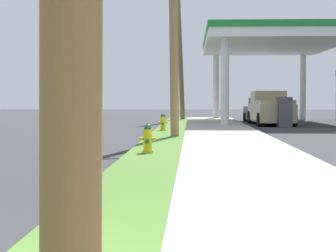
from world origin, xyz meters
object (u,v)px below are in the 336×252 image
fire_hydrant_second (148,140)px  utility_pole_background (180,51)px  truck_tan_at_forecourt (271,109)px  car_silver_by_near_pump (272,109)px  utility_pole_midground (173,14)px  fire_hydrant_third (163,123)px  car_black_by_far_pump (263,111)px  fire_hydrant_nearest (84,194)px

fire_hydrant_second → utility_pole_background: size_ratio=0.08×
utility_pole_background → truck_tan_at_forecourt: utility_pole_background is taller
fire_hydrant_second → car_silver_by_near_pump: car_silver_by_near_pump is taller
utility_pole_midground → car_silver_by_near_pump: utility_pole_midground is taller
fire_hydrant_third → utility_pole_background: 14.85m
utility_pole_midground → car_black_by_far_pump: size_ratio=1.92×
truck_tan_at_forecourt → car_silver_by_near_pump: bearing=81.8°
fire_hydrant_third → utility_pole_midground: bearing=-81.8°
fire_hydrant_third → fire_hydrant_nearest: bearing=-89.8°
car_black_by_far_pump → truck_tan_at_forecourt: 3.05m
fire_hydrant_second → car_black_by_far_pump: (5.63, 22.15, 0.28)m
utility_pole_background → truck_tan_at_forecourt: bearing=-46.9°
truck_tan_at_forecourt → utility_pole_midground: bearing=-112.7°
car_black_by_far_pump → car_silver_by_near_pump: bearing=77.9°
car_black_by_far_pump → fire_hydrant_nearest: bearing=-100.5°
utility_pole_background → truck_tan_at_forecourt: (5.36, -5.73, -3.86)m
fire_hydrant_third → utility_pole_midground: (0.58, -4.05, 4.18)m
utility_pole_midground → car_black_by_far_pump: utility_pole_midground is taller
car_silver_by_near_pump → truck_tan_at_forecourt: 10.14m
car_silver_by_near_pump → car_black_by_far_pump: size_ratio=1.00×
fire_hydrant_nearest → fire_hydrant_third: (-0.06, 19.31, 0.00)m
utility_pole_background → truck_tan_at_forecourt: size_ratio=1.68×
fire_hydrant_second → truck_tan_at_forecourt: (5.69, 19.11, 0.47)m
fire_hydrant_nearest → truck_tan_at_forecourt: 28.36m
fire_hydrant_nearest → car_silver_by_near_pump: size_ratio=0.16×
car_silver_by_near_pump → fire_hydrant_second: bearing=-103.7°
fire_hydrant_nearest → utility_pole_midground: 15.83m
fire_hydrant_second → truck_tan_at_forecourt: truck_tan_at_forecourt is taller
fire_hydrant_nearest → car_black_by_far_pump: bearing=79.5°
utility_pole_background → car_silver_by_near_pump: size_ratio=1.99×
fire_hydrant_second → car_black_by_far_pump: size_ratio=0.16×
fire_hydrant_third → car_silver_by_near_pump: (7.25, 18.50, 0.28)m
fire_hydrant_second → utility_pole_midground: utility_pole_midground is taller
truck_tan_at_forecourt → fire_hydrant_third: bearing=-124.5°
truck_tan_at_forecourt → car_black_by_far_pump: bearing=91.1°
utility_pole_background → car_silver_by_near_pump: 9.01m
fire_hydrant_third → truck_tan_at_forecourt: 10.28m
fire_hydrant_nearest → truck_tan_at_forecourt: truck_tan_at_forecourt is taller
fire_hydrant_nearest → car_black_by_far_pump: (5.70, 30.81, 0.28)m
fire_hydrant_second → truck_tan_at_forecourt: size_ratio=0.14×
utility_pole_midground → utility_pole_background: utility_pole_background is taller
fire_hydrant_nearest → fire_hydrant_second: bearing=89.6°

